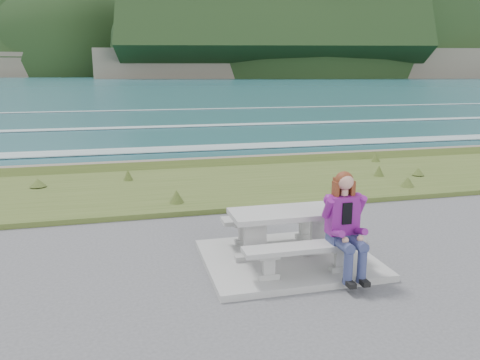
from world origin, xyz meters
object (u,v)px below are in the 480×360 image
Objects in this scene: bench_landward at (306,252)px; seated_woman at (347,239)px; picnic_table at (289,221)px; bench_seaward at (275,221)px.

seated_woman reaches higher than bench_landward.
picnic_table reaches higher than bench_seaward.
bench_landward is 1.40m from bench_seaward.
bench_landward is 0.60m from seated_woman.
picnic_table is 1.01m from seated_woman.
picnic_table is at bearing 90.00° from bench_landward.
bench_landward is at bearing -90.00° from picnic_table.
seated_woman reaches higher than bench_seaward.
picnic_table is 1.22× the size of seated_woman.
picnic_table reaches higher than bench_landward.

